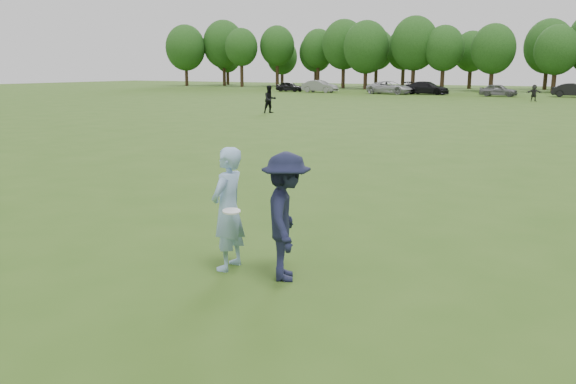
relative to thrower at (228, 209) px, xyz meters
name	(u,v)px	position (x,y,z in m)	size (l,w,h in m)	color
ground	(301,265)	(0.95, 0.66, -0.97)	(200.00, 200.00, 0.00)	#335618
thrower	(228,209)	(0.00, 0.00, 0.00)	(0.71, 0.47, 1.95)	#97BBE9
defender	(286,217)	(1.01, 0.05, -0.01)	(1.25, 0.72, 1.93)	#181B35
player_far_a	(270,99)	(-15.49, 27.31, -0.01)	(0.93, 0.73, 1.92)	black
player_far_d	(534,93)	(-0.77, 51.93, -0.19)	(1.46, 0.47, 1.58)	#282828
car_a	(290,87)	(-31.98, 60.20, -0.33)	(1.53, 3.81, 1.30)	black
car_b	(320,86)	(-27.28, 59.77, -0.20)	(1.64, 4.69, 1.55)	gray
car_c	(390,88)	(-17.72, 59.62, -0.20)	(2.58, 5.60, 1.56)	#B4B4B9
car_d	(427,88)	(-13.49, 60.77, -0.21)	(2.15, 5.29, 1.53)	black
car_e	(499,90)	(-5.20, 59.79, -0.29)	(1.62, 4.04, 1.37)	slate
car_f	(574,90)	(2.24, 62.08, -0.24)	(1.56, 4.48, 1.48)	black
disc_in_play	(231,211)	(0.28, -0.31, 0.07)	(0.28, 0.28, 0.06)	white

